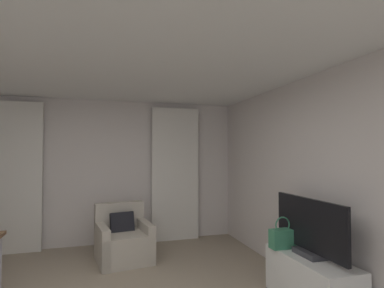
# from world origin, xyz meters

# --- Properties ---
(wall_window) EXTENTS (5.12, 0.06, 2.60)m
(wall_window) POSITION_xyz_m (0.00, 3.03, 1.30)
(wall_window) COLOR silver
(wall_window) RESTS_ON ground
(wall_right) EXTENTS (0.06, 6.12, 2.60)m
(wall_right) POSITION_xyz_m (2.53, 0.00, 1.30)
(wall_right) COLOR silver
(wall_right) RESTS_ON ground
(ceiling) EXTENTS (5.12, 6.12, 0.06)m
(ceiling) POSITION_xyz_m (0.00, 0.00, 2.63)
(ceiling) COLOR white
(ceiling) RESTS_ON wall_left
(curtain_left_panel) EXTENTS (0.90, 0.06, 2.50)m
(curtain_left_panel) POSITION_xyz_m (-1.38, 2.90, 1.25)
(curtain_left_panel) COLOR silver
(curtain_left_panel) RESTS_ON ground
(curtain_right_panel) EXTENTS (0.90, 0.06, 2.50)m
(curtain_right_panel) POSITION_xyz_m (1.38, 2.90, 1.25)
(curtain_right_panel) COLOR silver
(curtain_right_panel) RESTS_ON ground
(armchair) EXTENTS (0.88, 0.90, 0.84)m
(armchair) POSITION_xyz_m (0.36, 2.06, 0.29)
(armchair) COLOR #B2A899
(armchair) RESTS_ON ground
(tv_console) EXTENTS (0.46, 1.10, 0.52)m
(tv_console) POSITION_xyz_m (2.21, 0.09, 0.26)
(tv_console) COLOR white
(tv_console) RESTS_ON ground
(tv_flatscreen) EXTENTS (0.20, 1.12, 0.62)m
(tv_flatscreen) POSITION_xyz_m (2.21, 0.11, 0.82)
(tv_flatscreen) COLOR #333338
(tv_flatscreen) RESTS_ON tv_console
(handbag_primary) EXTENTS (0.30, 0.14, 0.37)m
(handbag_primary) POSITION_xyz_m (2.09, 0.43, 0.64)
(handbag_primary) COLOR #387F5B
(handbag_primary) RESTS_ON tv_console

